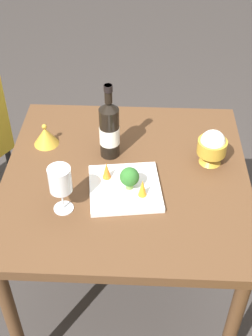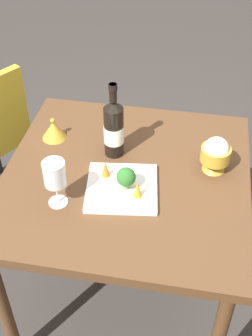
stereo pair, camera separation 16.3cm
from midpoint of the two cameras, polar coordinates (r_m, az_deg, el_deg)
The scene contains 10 objects.
ground_plane at distance 2.22m, azimuth 2.18°, elevation -15.49°, with size 8.00×8.00×0.00m, color #383330.
dining_table at distance 1.71m, azimuth 2.73°, elevation -3.07°, with size 0.91×0.91×0.75m.
wine_bottle at distance 1.67m, azimuth 1.21°, elevation 5.03°, with size 0.08×0.08×0.31m.
wine_glass at distance 1.46m, azimuth -6.00°, elevation -0.99°, with size 0.08×0.08×0.18m.
rice_bowl at distance 1.67m, azimuth 14.15°, elevation 1.65°, with size 0.11×0.11×0.14m.
rice_bowl_lid at distance 1.81m, azimuth -6.70°, elevation 4.77°, with size 0.10×0.10×0.09m.
serving_plate at distance 1.58m, azimuth 2.31°, elevation -2.67°, with size 0.28×0.28×0.02m.
broccoli_floret at distance 1.54m, azimuth 3.04°, elevation -1.34°, with size 0.07×0.07×0.09m.
carrot_garnish_left at distance 1.52m, azimuth 4.55°, elevation -2.85°, with size 0.03×0.03×0.07m.
carrot_garnish_right at distance 1.59m, azimuth 0.28°, elevation -0.21°, with size 0.03×0.03×0.07m.
Camera 2 is at (-0.22, 1.21, 1.85)m, focal length 47.64 mm.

